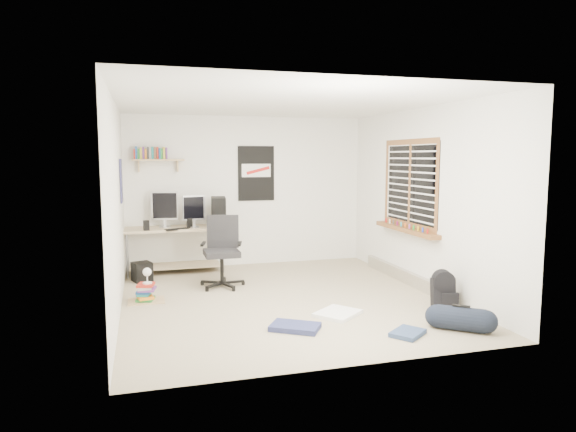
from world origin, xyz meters
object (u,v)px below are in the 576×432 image
object	(u,v)px
desk	(175,249)
book_stack	(146,290)
duffel_bag	(461,318)
backpack	(443,293)
office_chair	(222,253)

from	to	relation	value
desk	book_stack	size ratio (longest dim) A/B	3.48
book_stack	duffel_bag	bearing A→B (deg)	-32.63
desk	book_stack	world-z (taller)	desk
backpack	book_stack	xyz separation A→B (m)	(-3.45, 1.31, -0.05)
desk	backpack	bearing A→B (deg)	-35.03
office_chair	duffel_bag	size ratio (longest dim) A/B	2.03
duffel_bag	book_stack	size ratio (longest dim) A/B	1.11
duffel_bag	office_chair	bearing A→B (deg)	169.21
backpack	duffel_bag	distance (m)	0.78
desk	book_stack	xyz separation A→B (m)	(-0.47, -1.64, -0.21)
desk	duffel_bag	xyz separation A→B (m)	(2.73, -3.69, -0.22)
book_stack	desk	bearing A→B (deg)	74.19
desk	office_chair	bearing A→B (deg)	-54.20
duffel_bag	book_stack	bearing A→B (deg)	-173.97
backpack	book_stack	bearing A→B (deg)	176.11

